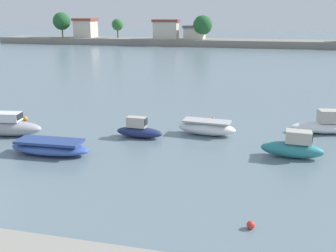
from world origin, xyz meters
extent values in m
ellipsoid|color=#9E9EA3|center=(-3.70, 10.69, 0.55)|extent=(5.11, 2.26, 1.09)
cube|color=silver|center=(-3.75, 10.68, 1.40)|extent=(2.14, 1.36, 0.61)
cube|color=black|center=(-2.76, 10.84, 1.46)|extent=(0.23, 0.96, 0.43)
ellipsoid|color=#3856A8|center=(1.27, 7.86, 0.39)|extent=(5.24, 2.01, 0.77)
cube|color=navy|center=(1.27, 7.86, 0.85)|extent=(4.19, 1.68, 0.16)
ellipsoid|color=navy|center=(5.67, 12.48, 0.37)|extent=(3.47, 1.29, 0.75)
cube|color=#BCB2A3|center=(5.47, 12.49, 1.12)|extent=(1.41, 0.70, 0.74)
cube|color=black|center=(6.15, 12.46, 1.19)|extent=(0.11, 0.57, 0.52)
ellipsoid|color=white|center=(10.22, 14.27, 0.48)|extent=(4.36, 1.90, 0.96)
cube|color=#AFAFAF|center=(10.22, 14.27, 1.02)|extent=(3.49, 1.58, 0.12)
ellipsoid|color=teal|center=(15.97, 10.89, 0.49)|extent=(3.81, 1.43, 0.97)
cube|color=#BCB2A3|center=(16.28, 10.87, 1.34)|extent=(1.57, 1.03, 0.74)
cube|color=black|center=(17.04, 10.82, 1.42)|extent=(0.14, 0.84, 0.52)
ellipsoid|color=white|center=(18.72, 16.79, 0.41)|extent=(5.36, 2.55, 0.82)
cube|color=#BCB2A3|center=(18.97, 16.83, 1.27)|extent=(1.85, 1.35, 0.91)
sphere|color=red|center=(13.84, 1.87, 0.17)|extent=(0.34, 0.34, 0.34)
sphere|color=orange|center=(10.18, 18.40, 0.13)|extent=(0.27, 0.27, 0.27)
sphere|color=orange|center=(-4.83, 14.48, 0.19)|extent=(0.39, 0.39, 0.39)
cube|color=gray|center=(0.00, 95.91, 0.90)|extent=(125.95, 10.79, 1.80)
cube|color=beige|center=(-37.75, 96.41, 4.17)|extent=(5.48, 5.40, 4.75)
cube|color=brown|center=(-37.75, 96.41, 6.90)|extent=(6.03, 5.94, 0.70)
cube|color=beige|center=(-12.69, 94.37, 4.06)|extent=(6.61, 3.52, 4.54)
cube|color=brown|center=(-12.69, 94.37, 6.68)|extent=(7.27, 3.87, 0.70)
cube|color=beige|center=(-4.91, 96.13, 3.26)|extent=(5.38, 5.23, 2.93)
cube|color=#565156|center=(-4.91, 96.13, 5.07)|extent=(5.92, 5.75, 0.70)
cylinder|color=brown|center=(-2.51, 94.66, 2.64)|extent=(0.36, 0.36, 1.68)
sphere|color=#235B2D|center=(-2.51, 94.66, 5.56)|extent=(5.21, 5.21, 5.21)
cylinder|color=brown|center=(-45.31, 96.19, 3.07)|extent=(0.36, 0.36, 2.54)
sphere|color=#235B2D|center=(-45.31, 96.19, 6.40)|extent=(5.15, 5.15, 5.15)
cylinder|color=brown|center=(-27.39, 95.64, 2.98)|extent=(0.36, 0.36, 2.37)
sphere|color=#2D6B33|center=(-27.39, 95.64, 5.49)|extent=(3.31, 3.31, 3.31)
camera|label=1|loc=(13.86, -12.63, 8.49)|focal=41.37mm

